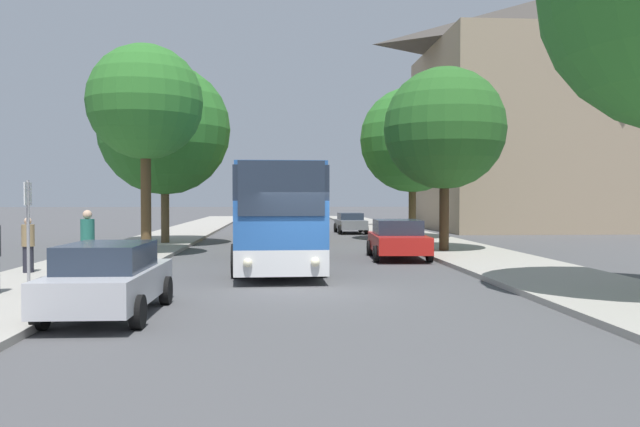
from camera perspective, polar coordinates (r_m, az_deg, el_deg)
name	(u,v)px	position (r m, az deg, el deg)	size (l,w,h in m)	color
ground_plane	(309,291)	(15.89, -0.99, -7.06)	(300.00, 300.00, 0.00)	#4C4C4F
sidewalk_left	(25,290)	(17.04, -25.38, -6.37)	(4.00, 120.00, 0.15)	#A39E93
sidewalk_right	(577,285)	(17.66, 22.46, -6.07)	(4.00, 120.00, 0.15)	#A39E93
building_right_background	(573,110)	(51.12, 22.10, 8.77)	(21.50, 14.41, 17.93)	gray
bus_front	(277,214)	(21.64, -3.96, -0.06)	(3.01, 10.93, 3.34)	silver
bus_middle	(283,208)	(36.75, -3.42, 0.48)	(2.98, 12.17, 3.25)	#2D2D2D
parked_car_left_curb	(109,278)	(13.07, -18.72, -5.62)	(1.94, 4.21, 1.46)	#B7B7BC
parked_car_right_near	(398,239)	(24.27, 7.12, -2.28)	(2.32, 4.52, 1.50)	red
parked_car_right_far	(350,223)	(41.40, 2.80, -0.83)	(1.98, 4.05, 1.35)	slate
bus_stop_sign	(28,219)	(17.83, -25.14, -0.48)	(0.08, 0.45, 2.66)	gray
pedestrian_waiting_far	(88,245)	(17.73, -20.48, -2.68)	(0.36, 0.36, 1.88)	#23232D
pedestrian_walking_back	(28,245)	(20.28, -25.13, -2.61)	(0.36, 0.36, 1.63)	#23232D
tree_left_near	(145,103)	(25.69, -15.68, 9.73)	(4.50, 4.50, 8.20)	#513D23
tree_left_far	(165,129)	(31.73, -14.02, 7.46)	(6.41, 6.41, 8.77)	brown
tree_right_near	(413,140)	(34.62, 8.46, 6.67)	(5.75, 5.75, 8.26)	#513D23
tree_right_far	(445,129)	(26.70, 11.32, 7.62)	(5.07, 5.07, 7.64)	#47331E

